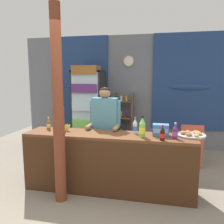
{
  "coord_description": "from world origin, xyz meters",
  "views": [
    {
      "loc": [
        0.75,
        -2.88,
        1.78
      ],
      "look_at": [
        -0.07,
        1.0,
        1.17
      ],
      "focal_mm": 37.08,
      "sensor_mm": 36.0,
      "label": 1
    }
  ],
  "objects_px": {
    "timber_post": "(58,111)",
    "drink_fridge": "(88,105)",
    "pastry_tray": "(191,135)",
    "soda_bottle_iced_tea": "(49,124)",
    "stall_counter": "(107,158)",
    "soda_bottle_grape_soda": "(175,132)",
    "soda_bottle_water": "(135,126)",
    "bottle_shelf_rack": "(124,119)",
    "soda_bottle_lime_soda": "(142,128)",
    "shopkeeper": "(105,122)",
    "soda_bottle_cola": "(162,134)",
    "plastic_lawn_chair": "(191,142)",
    "snack_box_biscuit": "(161,130)",
    "banana_bunch": "(63,127)"
  },
  "relations": [
    {
      "from": "timber_post",
      "to": "soda_bottle_lime_soda",
      "type": "xyz_separation_m",
      "value": [
        1.13,
        0.37,
        -0.26
      ]
    },
    {
      "from": "timber_post",
      "to": "soda_bottle_lime_soda",
      "type": "bearing_deg",
      "value": 17.98
    },
    {
      "from": "soda_bottle_iced_tea",
      "to": "pastry_tray",
      "type": "distance_m",
      "value": 2.28
    },
    {
      "from": "drink_fridge",
      "to": "shopkeeper",
      "type": "bearing_deg",
      "value": -62.47
    },
    {
      "from": "timber_post",
      "to": "soda_bottle_iced_tea",
      "type": "xyz_separation_m",
      "value": [
        -0.44,
        0.55,
        -0.31
      ]
    },
    {
      "from": "drink_fridge",
      "to": "shopkeeper",
      "type": "xyz_separation_m",
      "value": [
        0.79,
        -1.51,
        -0.09
      ]
    },
    {
      "from": "stall_counter",
      "to": "soda_bottle_lime_soda",
      "type": "distance_m",
      "value": 0.72
    },
    {
      "from": "shopkeeper",
      "to": "soda_bottle_lime_soda",
      "type": "bearing_deg",
      "value": -37.03
    },
    {
      "from": "stall_counter",
      "to": "drink_fridge",
      "type": "height_order",
      "value": "drink_fridge"
    },
    {
      "from": "soda_bottle_iced_tea",
      "to": "soda_bottle_grape_soda",
      "type": "bearing_deg",
      "value": -5.01
    },
    {
      "from": "stall_counter",
      "to": "plastic_lawn_chair",
      "type": "relative_size",
      "value": 3.03
    },
    {
      "from": "drink_fridge",
      "to": "soda_bottle_lime_soda",
      "type": "distance_m",
      "value": 2.51
    },
    {
      "from": "plastic_lawn_chair",
      "to": "soda_bottle_grape_soda",
      "type": "height_order",
      "value": "soda_bottle_grape_soda"
    },
    {
      "from": "pastry_tray",
      "to": "drink_fridge",
      "type": "bearing_deg",
      "value": 140.12
    },
    {
      "from": "timber_post",
      "to": "soda_bottle_iced_tea",
      "type": "bearing_deg",
      "value": 128.74
    },
    {
      "from": "soda_bottle_iced_tea",
      "to": "soda_bottle_grape_soda",
      "type": "height_order",
      "value": "soda_bottle_grape_soda"
    },
    {
      "from": "bottle_shelf_rack",
      "to": "pastry_tray",
      "type": "xyz_separation_m",
      "value": [
        1.35,
        -2.13,
        0.21
      ]
    },
    {
      "from": "soda_bottle_lime_soda",
      "to": "timber_post",
      "type": "bearing_deg",
      "value": -162.02
    },
    {
      "from": "stall_counter",
      "to": "soda_bottle_grape_soda",
      "type": "relative_size",
      "value": 11.28
    },
    {
      "from": "soda_bottle_lime_soda",
      "to": "shopkeeper",
      "type": "bearing_deg",
      "value": 142.97
    },
    {
      "from": "drink_fridge",
      "to": "soda_bottle_water",
      "type": "distance_m",
      "value": 2.27
    },
    {
      "from": "plastic_lawn_chair",
      "to": "soda_bottle_lime_soda",
      "type": "distance_m",
      "value": 1.73
    },
    {
      "from": "stall_counter",
      "to": "timber_post",
      "type": "bearing_deg",
      "value": -150.89
    },
    {
      "from": "stall_counter",
      "to": "banana_bunch",
      "type": "bearing_deg",
      "value": 169.32
    },
    {
      "from": "plastic_lawn_chair",
      "to": "shopkeeper",
      "type": "relative_size",
      "value": 0.54
    },
    {
      "from": "bottle_shelf_rack",
      "to": "soda_bottle_water",
      "type": "height_order",
      "value": "bottle_shelf_rack"
    },
    {
      "from": "stall_counter",
      "to": "bottle_shelf_rack",
      "type": "height_order",
      "value": "bottle_shelf_rack"
    },
    {
      "from": "stall_counter",
      "to": "soda_bottle_cola",
      "type": "height_order",
      "value": "soda_bottle_cola"
    },
    {
      "from": "drink_fridge",
      "to": "soda_bottle_water",
      "type": "height_order",
      "value": "drink_fridge"
    },
    {
      "from": "soda_bottle_water",
      "to": "pastry_tray",
      "type": "height_order",
      "value": "soda_bottle_water"
    },
    {
      "from": "soda_bottle_cola",
      "to": "pastry_tray",
      "type": "bearing_deg",
      "value": 37.71
    },
    {
      "from": "soda_bottle_cola",
      "to": "bottle_shelf_rack",
      "type": "bearing_deg",
      "value": 110.75
    },
    {
      "from": "timber_post",
      "to": "soda_bottle_iced_tea",
      "type": "height_order",
      "value": "timber_post"
    },
    {
      "from": "stall_counter",
      "to": "plastic_lawn_chair",
      "type": "distance_m",
      "value": 1.98
    },
    {
      "from": "soda_bottle_iced_tea",
      "to": "snack_box_biscuit",
      "type": "relative_size",
      "value": 0.88
    },
    {
      "from": "timber_post",
      "to": "drink_fridge",
      "type": "relative_size",
      "value": 1.35
    },
    {
      "from": "drink_fridge",
      "to": "soda_bottle_lime_soda",
      "type": "xyz_separation_m",
      "value": [
        1.47,
        -2.03,
        -0.06
      ]
    },
    {
      "from": "soda_bottle_cola",
      "to": "pastry_tray",
      "type": "height_order",
      "value": "soda_bottle_cola"
    },
    {
      "from": "soda_bottle_cola",
      "to": "shopkeeper",
      "type": "bearing_deg",
      "value": 146.84
    },
    {
      "from": "banana_bunch",
      "to": "soda_bottle_lime_soda",
      "type": "bearing_deg",
      "value": -5.17
    },
    {
      "from": "stall_counter",
      "to": "soda_bottle_cola",
      "type": "xyz_separation_m",
      "value": [
        0.81,
        -0.09,
        0.45
      ]
    },
    {
      "from": "shopkeeper",
      "to": "soda_bottle_grape_soda",
      "type": "distance_m",
      "value": 1.25
    },
    {
      "from": "bottle_shelf_rack",
      "to": "soda_bottle_iced_tea",
      "type": "height_order",
      "value": "bottle_shelf_rack"
    },
    {
      "from": "soda_bottle_lime_soda",
      "to": "soda_bottle_water",
      "type": "distance_m",
      "value": 0.24
    },
    {
      "from": "shopkeeper",
      "to": "soda_bottle_grape_soda",
      "type": "relative_size",
      "value": 6.93
    },
    {
      "from": "plastic_lawn_chair",
      "to": "snack_box_biscuit",
      "type": "distance_m",
      "value": 1.48
    },
    {
      "from": "soda_bottle_iced_tea",
      "to": "drink_fridge",
      "type": "bearing_deg",
      "value": 86.99
    },
    {
      "from": "soda_bottle_lime_soda",
      "to": "pastry_tray",
      "type": "bearing_deg",
      "value": 16.4
    },
    {
      "from": "soda_bottle_lime_soda",
      "to": "plastic_lawn_chair",
      "type": "bearing_deg",
      "value": 58.27
    },
    {
      "from": "pastry_tray",
      "to": "soda_bottle_iced_tea",
      "type": "bearing_deg",
      "value": -179.42
    }
  ]
}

